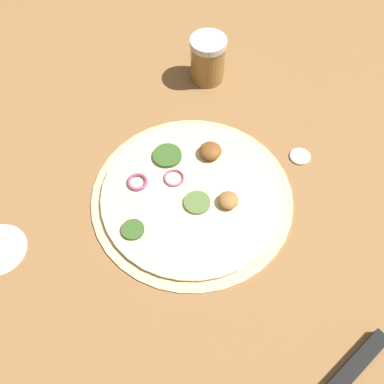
% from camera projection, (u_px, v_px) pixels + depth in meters
% --- Properties ---
extents(ground_plane, '(3.00, 3.00, 0.00)m').
position_uv_depth(ground_plane, '(192.00, 197.00, 0.72)').
color(ground_plane, olive).
extents(pizza, '(0.32, 0.32, 0.03)m').
position_uv_depth(pizza, '(192.00, 194.00, 0.72)').
color(pizza, beige).
rests_on(pizza, ground_plane).
extents(spice_jar, '(0.07, 0.07, 0.09)m').
position_uv_depth(spice_jar, '(208.00, 59.00, 0.83)').
color(spice_jar, olive).
rests_on(spice_jar, ground_plane).
extents(loose_cap, '(0.04, 0.04, 0.01)m').
position_uv_depth(loose_cap, '(300.00, 156.00, 0.76)').
color(loose_cap, beige).
rests_on(loose_cap, ground_plane).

